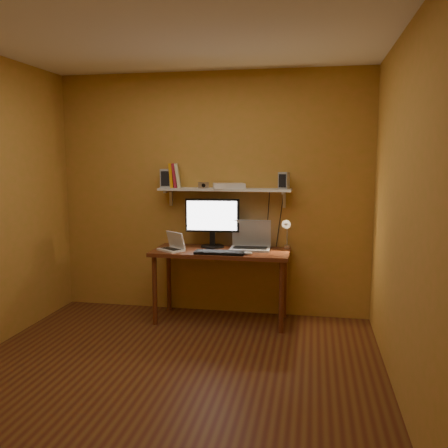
% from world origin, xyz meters
% --- Properties ---
extents(room, '(3.44, 3.24, 2.64)m').
position_xyz_m(room, '(0.00, 0.00, 1.30)').
color(room, brown).
rests_on(room, ground).
extents(desk, '(1.40, 0.60, 0.75)m').
position_xyz_m(desk, '(0.17, 1.28, 0.66)').
color(desk, '#622D17').
rests_on(desk, ground).
extents(wall_shelf, '(1.40, 0.25, 0.21)m').
position_xyz_m(wall_shelf, '(0.17, 1.47, 1.36)').
color(wall_shelf, silver).
rests_on(wall_shelf, room).
extents(monitor, '(0.57, 0.26, 0.52)m').
position_xyz_m(monitor, '(0.05, 1.43, 1.04)').
color(monitor, black).
rests_on(monitor, desk).
extents(laptop, '(0.42, 0.30, 0.30)m').
position_xyz_m(laptop, '(0.46, 1.41, 0.83)').
color(laptop, '#969A9E').
rests_on(laptop, desk).
extents(netbook, '(0.31, 0.29, 0.19)m').
position_xyz_m(netbook, '(-0.31, 1.18, 0.80)').
color(netbook, silver).
rests_on(netbook, desk).
extents(keyboard, '(0.50, 0.17, 0.03)m').
position_xyz_m(keyboard, '(0.19, 1.09, 0.76)').
color(keyboard, black).
rests_on(keyboard, desk).
extents(mouse, '(0.09, 0.06, 0.03)m').
position_xyz_m(mouse, '(0.47, 1.10, 0.77)').
color(mouse, silver).
rests_on(mouse, desk).
extents(desk_lamp, '(0.09, 0.23, 0.38)m').
position_xyz_m(desk_lamp, '(0.83, 1.41, 0.96)').
color(desk_lamp, silver).
rests_on(desk_lamp, desk).
extents(speaker_left, '(0.13, 0.13, 0.20)m').
position_xyz_m(speaker_left, '(-0.47, 1.47, 1.47)').
color(speaker_left, '#969A9E').
rests_on(speaker_left, wall_shelf).
extents(speaker_right, '(0.12, 0.12, 0.17)m').
position_xyz_m(speaker_right, '(0.79, 1.48, 1.46)').
color(speaker_right, '#969A9E').
rests_on(speaker_right, wall_shelf).
extents(books, '(0.17, 0.19, 0.26)m').
position_xyz_m(books, '(-0.38, 1.50, 1.50)').
color(books, orange).
rests_on(books, wall_shelf).
extents(shelf_camera, '(0.11, 0.07, 0.07)m').
position_xyz_m(shelf_camera, '(-0.05, 1.41, 1.41)').
color(shelf_camera, silver).
rests_on(shelf_camera, wall_shelf).
extents(router, '(0.37, 0.30, 0.05)m').
position_xyz_m(router, '(0.22, 1.47, 1.40)').
color(router, silver).
rests_on(router, wall_shelf).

